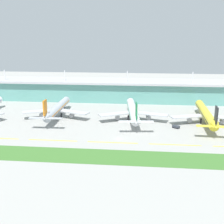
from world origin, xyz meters
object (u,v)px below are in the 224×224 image
object	(u,v)px
airliner_far_middle	(206,114)
pushback_tug	(176,127)
airliner_center	(133,111)
airliner_near_middle	(57,109)

from	to	relation	value
airliner_far_middle	pushback_tug	distance (m)	25.05
airliner_center	pushback_tug	world-z (taller)	airliner_center
airliner_far_middle	pushback_tug	world-z (taller)	airliner_far_middle
airliner_center	airliner_far_middle	bearing A→B (deg)	-3.83
airliner_far_middle	pushback_tug	size ratio (longest dim) A/B	14.06
airliner_near_middle	airliner_center	bearing A→B (deg)	-0.95
airliner_near_middle	pushback_tug	distance (m)	84.31
airliner_near_middle	airliner_far_middle	bearing A→B (deg)	-2.32
airliner_far_middle	airliner_center	bearing A→B (deg)	176.17
airliner_center	airliner_far_middle	size ratio (longest dim) A/B	0.95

